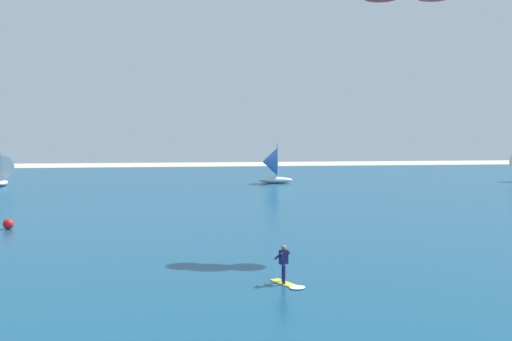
# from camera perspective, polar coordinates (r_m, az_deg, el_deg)

# --- Properties ---
(ocean) EXTENTS (160.00, 90.00, 0.10)m
(ocean) POSITION_cam_1_polar(r_m,az_deg,el_deg) (57.85, -3.98, -2.55)
(ocean) COLOR navy
(ocean) RESTS_ON ground
(kitesurfer) EXTENTS (1.41, 1.99, 1.67)m
(kitesurfer) POSITION_cam_1_polar(r_m,az_deg,el_deg) (25.44, 2.95, -9.65)
(kitesurfer) COLOR yellow
(kitesurfer) RESTS_ON ocean
(sailboat_heeled_over) EXTENTS (2.97, 3.46, 3.98)m
(sailboat_heeled_over) POSITION_cam_1_polar(r_m,az_deg,el_deg) (74.70, -23.34, 0.07)
(sailboat_heeled_over) COLOR silver
(sailboat_heeled_over) RESTS_ON ocean
(sailboat_anchored_offshore) EXTENTS (4.26, 3.66, 4.88)m
(sailboat_anchored_offshore) POSITION_cam_1_polar(r_m,az_deg,el_deg) (71.18, 1.46, 0.55)
(sailboat_anchored_offshore) COLOR white
(sailboat_anchored_offshore) RESTS_ON ocean
(marker_buoy) EXTENTS (0.69, 0.69, 0.69)m
(marker_buoy) POSITION_cam_1_polar(r_m,az_deg,el_deg) (42.24, -22.86, -4.80)
(marker_buoy) COLOR red
(marker_buoy) RESTS_ON ocean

